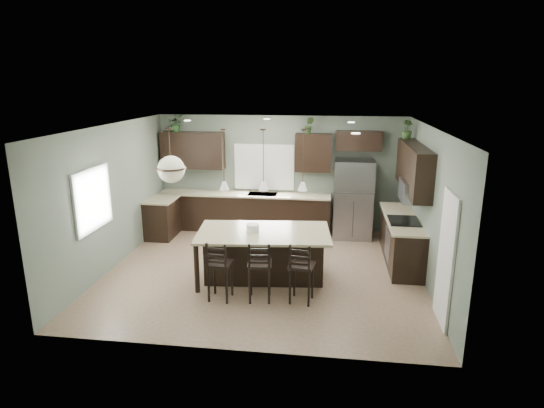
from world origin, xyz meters
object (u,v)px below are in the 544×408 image
Objects in this scene: refrigerator at (353,199)px; bar_stool_center at (260,270)px; bar_stool_right at (302,272)px; plant_back_left at (176,123)px; bar_stool_left at (220,270)px; serving_dish at (253,228)px; kitchen_island at (264,255)px.

refrigerator is 1.73× the size of bar_stool_center.
plant_back_left is at bearing 140.07° from bar_stool_right.
bar_stool_left is at bearing -62.75° from plant_back_left.
bar_stool_right is at bearing 7.84° from bar_stool_left.
refrigerator is 4.62m from plant_back_left.
bar_stool_center is at bearing -72.91° from serving_dish.
bar_stool_right is (0.76, -0.84, 0.07)m from kitchen_island.
serving_dish reaches higher than bar_stool_left.
plant_back_left is at bearing 118.40° from bar_stool_center.
refrigerator is at bearing 82.81° from bar_stool_right.
refrigerator is at bearing -3.62° from plant_back_left.
refrigerator is 7.71× the size of serving_dish.
kitchen_island is at bearing 87.55° from bar_stool_center.
refrigerator is 3.62m from bar_stool_right.
bar_stool_center is (-1.66, -3.50, -0.39)m from refrigerator.
refrigerator is at bearing 54.01° from serving_dish.
refrigerator is 4.51× the size of plant_back_left.
bar_stool_center reaches higher than kitchen_island.
bar_stool_center is 2.60× the size of plant_back_left.
kitchen_island is 4.43m from plant_back_left.
bar_stool_left is 4.77m from plant_back_left.
serving_dish is 0.23× the size of bar_stool_left.
refrigerator is 0.77× the size of kitchen_island.
bar_stool_right is (-0.96, -3.46, -0.39)m from refrigerator.
refrigerator reaches higher than kitchen_island.
serving_dish is at bearing -125.99° from refrigerator.
bar_stool_center reaches higher than bar_stool_right.
serving_dish is at bearing 147.90° from bar_stool_right.
refrigerator is 1.75× the size of bar_stool_left.
kitchen_island is (-1.72, -2.63, -0.46)m from refrigerator.
kitchen_island is at bearing 140.58° from bar_stool_right.
refrigerator is 3.89m from bar_stool_center.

